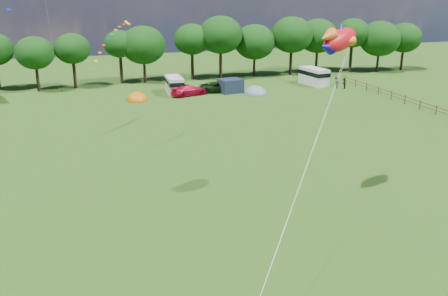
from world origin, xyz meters
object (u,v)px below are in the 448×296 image
object	(u,v)px
campervan_c	(174,85)
fish_kite	(338,40)
car_c	(188,90)
campervan_d	(314,76)
walker_a	(344,83)
tent_greyblue	(255,94)
car_d	(218,87)
walker_b	(336,83)
tent_orange	(137,100)

from	to	relation	value
campervan_c	fish_kite	world-z (taller)	fish_kite
car_c	fish_kite	size ratio (longest dim) A/B	1.29
campervan_d	fish_kite	size ratio (longest dim) A/B	1.39
fish_kite	walker_a	world-z (taller)	fish_kite
tent_greyblue	campervan_d	bearing A→B (deg)	18.87
campervan_c	car_d	bearing A→B (deg)	-94.24
car_c	tent_greyblue	bearing A→B (deg)	-119.84
car_d	campervan_d	bearing A→B (deg)	-78.47
walker_a	walker_b	bearing A→B (deg)	-89.19
car_d	campervan_c	size ratio (longest dim) A/B	1.05
tent_orange	campervan_d	bearing A→B (deg)	5.74
car_d	tent_orange	size ratio (longest dim) A/B	1.64
campervan_c	walker_a	xyz separation A→B (m)	(25.08, -4.32, -0.49)
campervan_d	campervan_c	bearing A→B (deg)	81.25
campervan_c	tent_orange	size ratio (longest dim) A/B	1.56
walker_a	car_d	bearing A→B (deg)	-54.13
campervan_d	fish_kite	distance (m)	45.93
campervan_c	campervan_d	xyz separation A→B (m)	(22.24, -0.10, 0.10)
car_d	tent_greyblue	size ratio (longest dim) A/B	1.48
tent_greyblue	walker_b	world-z (taller)	walker_b
car_d	walker_a	bearing A→B (deg)	-91.57
fish_kite	walker_b	distance (m)	44.08
campervan_c	fish_kite	bearing A→B (deg)	-173.12
campervan_c	walker_a	world-z (taller)	campervan_c
walker_a	walker_b	distance (m)	1.12
tent_greyblue	walker_a	bearing A→B (deg)	-1.52
campervan_d	car_d	bearing A→B (deg)	84.10
car_c	car_d	world-z (taller)	car_c
campervan_d	walker_a	size ratio (longest dim) A/B	3.44
car_c	campervan_d	size ratio (longest dim) A/B	0.93
tent_orange	walker_a	xyz separation A→B (m)	(30.90, -1.39, 0.80)
car_d	campervan_c	xyz separation A→B (m)	(-6.27, 0.82, 0.58)
campervan_c	walker_b	xyz separation A→B (m)	(24.30, -3.52, -0.46)
walker_a	walker_b	xyz separation A→B (m)	(-0.78, 0.80, 0.04)
tent_greyblue	car_d	bearing A→B (deg)	146.62
fish_kite	walker_a	bearing A→B (deg)	30.11
car_d	walker_a	distance (m)	19.14
tent_orange	walker_a	size ratio (longest dim) A/B	1.99
campervan_d	tent_orange	size ratio (longest dim) A/B	1.72
car_c	walker_a	xyz separation A→B (m)	(23.49, -2.49, 0.03)
car_c	walker_b	xyz separation A→B (m)	(22.71, -1.69, 0.07)
car_c	fish_kite	distance (m)	40.00
campervan_c	car_c	bearing A→B (deg)	-135.77
walker_b	walker_a	bearing A→B (deg)	111.33
car_c	campervan_c	size ratio (longest dim) A/B	1.03
walker_a	fish_kite	bearing A→B (deg)	14.37
tent_greyblue	walker_b	distance (m)	13.33
car_d	fish_kite	xyz separation A→B (m)	(-3.71, -39.51, 10.88)
campervan_d	tent_orange	xyz separation A→B (m)	(-28.06, -2.82, -1.39)
car_d	fish_kite	distance (m)	41.15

